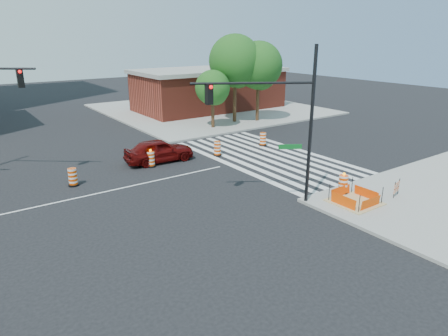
{
  "coord_description": "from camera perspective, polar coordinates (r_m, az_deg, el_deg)",
  "views": [
    {
      "loc": [
        -6.99,
        -20.27,
        8.11
      ],
      "look_at": [
        4.64,
        -3.82,
        1.4
      ],
      "focal_mm": 32.0,
      "sensor_mm": 36.0,
      "label": 1
    }
  ],
  "objects": [
    {
      "name": "ground",
      "position": [
        22.92,
        -15.17,
        -2.97
      ],
      "size": [
        120.0,
        120.0,
        0.0
      ],
      "primitive_type": "plane",
      "color": "black",
      "rests_on": "ground"
    },
    {
      "name": "sidewalk_ne",
      "position": [
        46.41,
        -2.1,
        8.44
      ],
      "size": [
        22.0,
        22.0,
        0.15
      ],
      "primitive_type": "cube",
      "color": "gray",
      "rests_on": "ground"
    },
    {
      "name": "crosswalk_east",
      "position": [
        28.25,
        6.0,
        1.65
      ],
      "size": [
        6.75,
        13.5,
        0.01
      ],
      "color": "silver",
      "rests_on": "ground"
    },
    {
      "name": "lane_centerline",
      "position": [
        22.92,
        -15.17,
        -2.96
      ],
      "size": [
        14.0,
        0.12,
        0.01
      ],
      "primitive_type": "cube",
      "color": "silver",
      "rests_on": "ground"
    },
    {
      "name": "excavation_pit",
      "position": [
        21.09,
        18.16,
        -4.51
      ],
      "size": [
        2.2,
        2.2,
        0.9
      ],
      "color": "tan",
      "rests_on": "ground"
    },
    {
      "name": "brick_storefront",
      "position": [
        46.07,
        -2.13,
        11.19
      ],
      "size": [
        16.5,
        8.5,
        4.6
      ],
      "color": "maroon",
      "rests_on": "ground"
    },
    {
      "name": "red_coupe",
      "position": [
        27.09,
        -9.26,
        2.49
      ],
      "size": [
        4.71,
        2.12,
        1.57
      ],
      "primitive_type": "imported",
      "rotation": [
        0.0,
        0.0,
        1.51
      ],
      "color": "#520807",
      "rests_on": "ground"
    },
    {
      "name": "signal_pole_se",
      "position": [
        19.04,
        7.81,
        7.84
      ],
      "size": [
        5.0,
        3.08,
        7.6
      ],
      "rotation": [
        0.0,
        0.0,
        2.6
      ],
      "color": "black",
      "rests_on": "ground"
    },
    {
      "name": "pit_drum",
      "position": [
        21.91,
        16.64,
        -2.33
      ],
      "size": [
        0.59,
        0.59,
        1.17
      ],
      "color": "black",
      "rests_on": "ground"
    },
    {
      "name": "barricade",
      "position": [
        22.5,
        23.45,
        -2.57
      ],
      "size": [
        0.74,
        0.22,
        0.89
      ],
      "rotation": [
        0.0,
        0.0,
        0.26
      ],
      "color": "#DC4404",
      "rests_on": "ground"
    },
    {
      "name": "tree_north_c",
      "position": [
        36.11,
        -1.61,
        11.14
      ],
      "size": [
        3.15,
        3.1,
        5.27
      ],
      "color": "#382314",
      "rests_on": "ground"
    },
    {
      "name": "tree_north_d",
      "position": [
        38.5,
        1.61,
        14.64
      ],
      "size": [
        4.88,
        4.88,
        8.3
      ],
      "color": "#382314",
      "rests_on": "ground"
    },
    {
      "name": "tree_north_e",
      "position": [
        39.13,
        4.96,
        14.03
      ],
      "size": [
        4.52,
        4.52,
        7.68
      ],
      "color": "#382314",
      "rests_on": "ground"
    },
    {
      "name": "median_drum_2",
      "position": [
        24.08,
        -20.78,
        -1.3
      ],
      "size": [
        0.6,
        0.6,
        1.02
      ],
      "color": "black",
      "rests_on": "ground"
    },
    {
      "name": "median_drum_3",
      "position": [
        26.2,
        -10.4,
        1.2
      ],
      "size": [
        0.6,
        0.6,
        1.18
      ],
      "color": "black",
      "rests_on": "ground"
    },
    {
      "name": "median_drum_4",
      "position": [
        28.19,
        -0.95,
        2.71
      ],
      "size": [
        0.6,
        0.6,
        1.02
      ],
      "color": "black",
      "rests_on": "ground"
    },
    {
      "name": "median_drum_5",
      "position": [
        30.94,
        5.58,
        4.06
      ],
      "size": [
        0.6,
        0.6,
        1.02
      ],
      "color": "black",
      "rests_on": "ground"
    }
  ]
}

